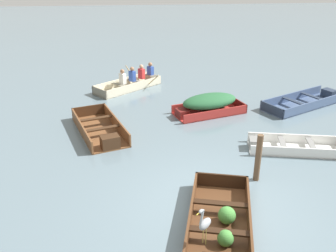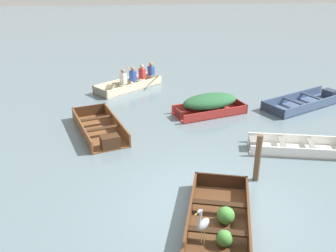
{
  "view_description": "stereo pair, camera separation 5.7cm",
  "coord_description": "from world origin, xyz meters",
  "px_view_note": "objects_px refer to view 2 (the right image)",
  "views": [
    {
      "loc": [
        -1.76,
        -6.88,
        5.15
      ],
      "look_at": [
        -0.73,
        3.72,
        0.35
      ],
      "focal_mm": 40.0,
      "sensor_mm": 36.0,
      "label": 1
    },
    {
      "loc": [
        -1.71,
        -6.89,
        5.15
      ],
      "look_at": [
        -0.73,
        3.72,
        0.35
      ],
      "focal_mm": 40.0,
      "sensor_mm": 36.0,
      "label": 2
    }
  ],
  "objects_px": {
    "heron_on_dinghy": "(203,223)",
    "skiff_slate_blue_mid_moored": "(306,102)",
    "skiff_white_far_moored": "(292,147)",
    "dinghy_dark_varnish_foreground": "(219,227)",
    "rowboat_cream_with_crew": "(133,82)",
    "skiff_wooden_brown_near_moored": "(101,130)",
    "skiff_red_outer_moored": "(209,103)",
    "mooring_post": "(258,158)"
  },
  "relations": [
    {
      "from": "dinghy_dark_varnish_foreground",
      "to": "skiff_wooden_brown_near_moored",
      "type": "distance_m",
      "value": 5.71
    },
    {
      "from": "skiff_white_far_moored",
      "to": "heron_on_dinghy",
      "type": "bearing_deg",
      "value": -129.62
    },
    {
      "from": "skiff_slate_blue_mid_moored",
      "to": "rowboat_cream_with_crew",
      "type": "relative_size",
      "value": 1.21
    },
    {
      "from": "dinghy_dark_varnish_foreground",
      "to": "mooring_post",
      "type": "bearing_deg",
      "value": 54.43
    },
    {
      "from": "dinghy_dark_varnish_foreground",
      "to": "skiff_slate_blue_mid_moored",
      "type": "height_order",
      "value": "dinghy_dark_varnish_foreground"
    },
    {
      "from": "dinghy_dark_varnish_foreground",
      "to": "skiff_wooden_brown_near_moored",
      "type": "bearing_deg",
      "value": 118.75
    },
    {
      "from": "mooring_post",
      "to": "skiff_red_outer_moored",
      "type": "bearing_deg",
      "value": 94.22
    },
    {
      "from": "dinghy_dark_varnish_foreground",
      "to": "heron_on_dinghy",
      "type": "xyz_separation_m",
      "value": [
        -0.5,
        -0.74,
        0.73
      ]
    },
    {
      "from": "skiff_slate_blue_mid_moored",
      "to": "skiff_white_far_moored",
      "type": "distance_m",
      "value": 4.06
    },
    {
      "from": "skiff_white_far_moored",
      "to": "heron_on_dinghy",
      "type": "xyz_separation_m",
      "value": [
        -3.39,
        -4.1,
        0.77
      ]
    },
    {
      "from": "skiff_wooden_brown_near_moored",
      "to": "mooring_post",
      "type": "bearing_deg",
      "value": -37.2
    },
    {
      "from": "skiff_slate_blue_mid_moored",
      "to": "skiff_red_outer_moored",
      "type": "distance_m",
      "value": 3.91
    },
    {
      "from": "skiff_white_far_moored",
      "to": "mooring_post",
      "type": "height_order",
      "value": "mooring_post"
    },
    {
      "from": "skiff_white_far_moored",
      "to": "rowboat_cream_with_crew",
      "type": "distance_m",
      "value": 7.76
    },
    {
      "from": "rowboat_cream_with_crew",
      "to": "heron_on_dinghy",
      "type": "xyz_separation_m",
      "value": [
        1.19,
        -10.36,
        0.63
      ]
    },
    {
      "from": "skiff_white_far_moored",
      "to": "heron_on_dinghy",
      "type": "height_order",
      "value": "heron_on_dinghy"
    },
    {
      "from": "heron_on_dinghy",
      "to": "skiff_slate_blue_mid_moored",
      "type": "bearing_deg",
      "value": 54.78
    },
    {
      "from": "skiff_red_outer_moored",
      "to": "mooring_post",
      "type": "height_order",
      "value": "mooring_post"
    },
    {
      "from": "rowboat_cream_with_crew",
      "to": "heron_on_dinghy",
      "type": "height_order",
      "value": "heron_on_dinghy"
    },
    {
      "from": "skiff_slate_blue_mid_moored",
      "to": "rowboat_cream_with_crew",
      "type": "height_order",
      "value": "rowboat_cream_with_crew"
    },
    {
      "from": "skiff_red_outer_moored",
      "to": "skiff_white_far_moored",
      "type": "bearing_deg",
      "value": -58.23
    },
    {
      "from": "dinghy_dark_varnish_foreground",
      "to": "rowboat_cream_with_crew",
      "type": "bearing_deg",
      "value": 99.97
    },
    {
      "from": "skiff_wooden_brown_near_moored",
      "to": "skiff_red_outer_moored",
      "type": "bearing_deg",
      "value": 19.94
    },
    {
      "from": "skiff_red_outer_moored",
      "to": "heron_on_dinghy",
      "type": "xyz_separation_m",
      "value": [
        -1.52,
        -7.12,
        0.48
      ]
    },
    {
      "from": "dinghy_dark_varnish_foreground",
      "to": "heron_on_dinghy",
      "type": "distance_m",
      "value": 1.16
    },
    {
      "from": "skiff_wooden_brown_near_moored",
      "to": "skiff_red_outer_moored",
      "type": "distance_m",
      "value": 4.02
    },
    {
      "from": "dinghy_dark_varnish_foreground",
      "to": "rowboat_cream_with_crew",
      "type": "height_order",
      "value": "rowboat_cream_with_crew"
    },
    {
      "from": "skiff_red_outer_moored",
      "to": "heron_on_dinghy",
      "type": "bearing_deg",
      "value": -102.06
    },
    {
      "from": "skiff_wooden_brown_near_moored",
      "to": "mooring_post",
      "type": "xyz_separation_m",
      "value": [
        4.1,
        -3.11,
        0.48
      ]
    },
    {
      "from": "skiff_wooden_brown_near_moored",
      "to": "skiff_slate_blue_mid_moored",
      "type": "relative_size",
      "value": 0.87
    },
    {
      "from": "rowboat_cream_with_crew",
      "to": "skiff_slate_blue_mid_moored",
      "type": "bearing_deg",
      "value": -22.53
    },
    {
      "from": "skiff_wooden_brown_near_moored",
      "to": "rowboat_cream_with_crew",
      "type": "distance_m",
      "value": 4.73
    },
    {
      "from": "skiff_red_outer_moored",
      "to": "heron_on_dinghy",
      "type": "relative_size",
      "value": 3.25
    },
    {
      "from": "skiff_wooden_brown_near_moored",
      "to": "heron_on_dinghy",
      "type": "height_order",
      "value": "heron_on_dinghy"
    },
    {
      "from": "rowboat_cream_with_crew",
      "to": "mooring_post",
      "type": "relative_size",
      "value": 2.33
    },
    {
      "from": "heron_on_dinghy",
      "to": "skiff_white_far_moored",
      "type": "bearing_deg",
      "value": 50.38
    },
    {
      "from": "dinghy_dark_varnish_foreground",
      "to": "skiff_red_outer_moored",
      "type": "relative_size",
      "value": 1.19
    },
    {
      "from": "dinghy_dark_varnish_foreground",
      "to": "skiff_white_far_moored",
      "type": "xyz_separation_m",
      "value": [
        2.89,
        3.35,
        -0.04
      ]
    },
    {
      "from": "skiff_slate_blue_mid_moored",
      "to": "dinghy_dark_varnish_foreground",
      "type": "bearing_deg",
      "value": -125.38
    },
    {
      "from": "skiff_red_outer_moored",
      "to": "heron_on_dinghy",
      "type": "distance_m",
      "value": 7.29
    },
    {
      "from": "skiff_red_outer_moored",
      "to": "mooring_post",
      "type": "relative_size",
      "value": 2.17
    },
    {
      "from": "skiff_slate_blue_mid_moored",
      "to": "mooring_post",
      "type": "xyz_separation_m",
      "value": [
        -3.54,
        -4.99,
        0.51
      ]
    }
  ]
}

